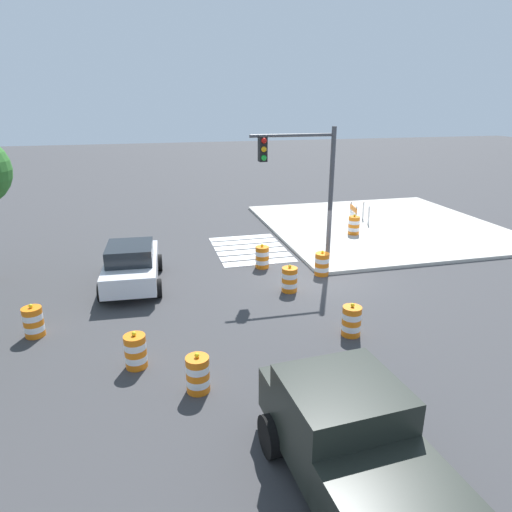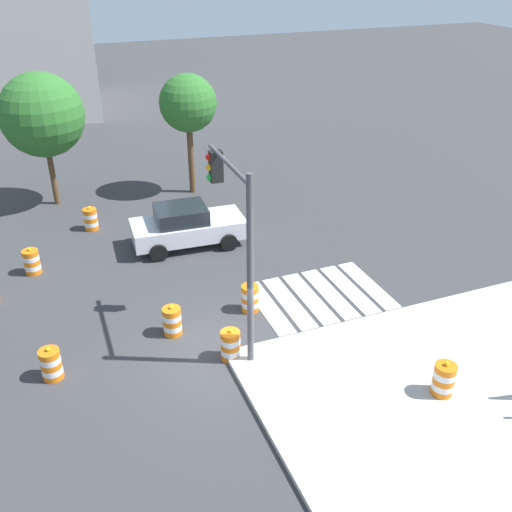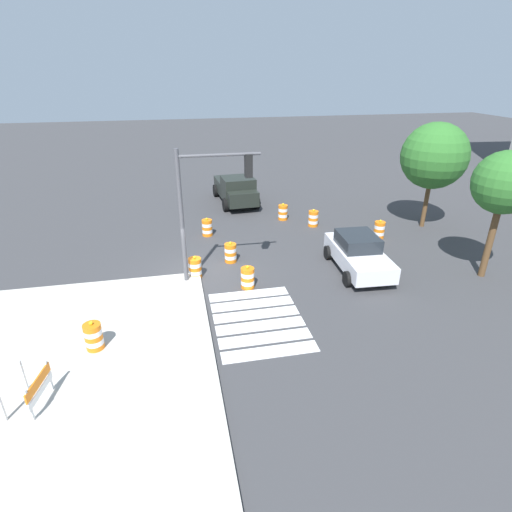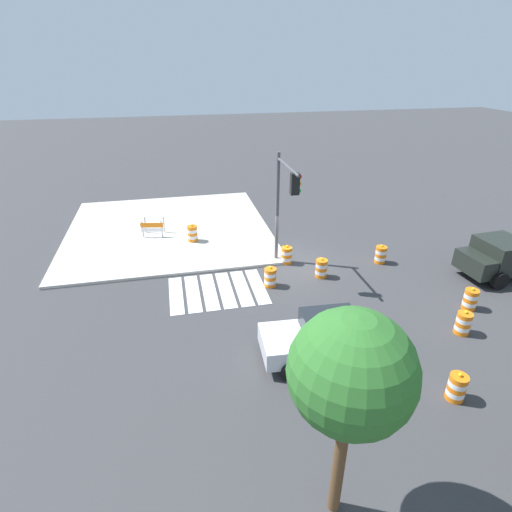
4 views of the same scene
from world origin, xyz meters
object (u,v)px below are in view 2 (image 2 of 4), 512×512
at_px(traffic_barrel_far_curb, 32,262).
at_px(street_tree_streetside_near, 188,104).
at_px(traffic_barrel_median_far, 231,345).
at_px(street_tree_streetside_mid, 42,115).
at_px(traffic_barrel_on_sidewalk, 444,379).
at_px(sports_car, 187,226).
at_px(traffic_barrel_crosswalk_end, 51,364).
at_px(traffic_barrel_median_near, 91,219).
at_px(traffic_barrel_opposite_curb, 172,321).
at_px(traffic_light_pole, 235,221).
at_px(traffic_barrel_near_corner, 250,298).

relative_size(traffic_barrel_far_curb, street_tree_streetside_near, 0.19).
xyz_separation_m(traffic_barrel_median_far, street_tree_streetside_mid, (-3.65, 13.30, 3.57)).
relative_size(traffic_barrel_median_far, traffic_barrel_on_sidewalk, 1.00).
bearing_deg(sports_car, traffic_barrel_crosswalk_end, -131.49).
height_order(traffic_barrel_median_near, street_tree_streetside_near, street_tree_streetside_near).
distance_m(traffic_barrel_crosswalk_end, traffic_barrel_median_far, 4.86).
relative_size(traffic_barrel_opposite_curb, traffic_light_pole, 0.19).
bearing_deg(traffic_barrel_crosswalk_end, traffic_barrel_opposite_curb, 12.04).
bearing_deg(traffic_light_pole, traffic_barrel_near_corner, 54.98).
xyz_separation_m(sports_car, street_tree_streetside_near, (1.69, 5.16, 3.34)).
height_order(traffic_barrel_near_corner, traffic_barrel_crosswalk_end, same).
relative_size(traffic_barrel_near_corner, traffic_barrel_median_near, 1.00).
bearing_deg(street_tree_streetside_mid, sports_car, -54.03).
distance_m(traffic_barrel_far_curb, traffic_light_pole, 9.07).
height_order(traffic_barrel_median_far, traffic_barrel_opposite_curb, same).
bearing_deg(traffic_light_pole, traffic_barrel_far_curb, 130.29).
relative_size(traffic_barrel_median_near, traffic_barrel_far_curb, 1.00).
bearing_deg(street_tree_streetside_near, traffic_barrel_median_near, -154.55).
bearing_deg(traffic_barrel_crosswalk_end, traffic_barrel_median_near, 76.25).
bearing_deg(traffic_barrel_crosswalk_end, street_tree_streetside_mid, 84.85).
distance_m(traffic_barrel_near_corner, traffic_barrel_median_far, 2.49).
bearing_deg(traffic_barrel_near_corner, traffic_barrel_on_sidewalk, -60.57).
relative_size(traffic_barrel_crosswalk_end, traffic_barrel_median_near, 1.00).
bearing_deg(sports_car, traffic_barrel_on_sidewalk, -70.60).
relative_size(traffic_barrel_median_far, traffic_light_pole, 0.19).
relative_size(traffic_barrel_median_near, street_tree_streetside_near, 0.19).
height_order(sports_car, traffic_barrel_near_corner, sports_car).
relative_size(traffic_barrel_median_near, traffic_barrel_median_far, 1.00).
bearing_deg(traffic_barrel_near_corner, sports_car, 96.98).
height_order(sports_car, traffic_barrel_crosswalk_end, sports_car).
bearing_deg(traffic_barrel_crosswalk_end, street_tree_streetside_near, 57.69).
distance_m(traffic_barrel_near_corner, traffic_barrel_crosswalk_end, 6.24).
bearing_deg(traffic_barrel_median_far, traffic_barrel_on_sidewalk, -37.85).
height_order(traffic_barrel_opposite_curb, street_tree_streetside_mid, street_tree_streetside_mid).
distance_m(traffic_barrel_crosswalk_end, street_tree_streetside_mid, 12.86).
relative_size(traffic_barrel_on_sidewalk, street_tree_streetside_near, 0.19).
distance_m(sports_car, traffic_barrel_median_far, 7.27).
height_order(traffic_barrel_far_curb, traffic_barrel_on_sidewalk, traffic_barrel_on_sidewalk).
distance_m(sports_car, traffic_barrel_far_curb, 5.74).
xyz_separation_m(traffic_barrel_median_near, traffic_barrel_opposite_curb, (1.32, -8.26, 0.00)).
xyz_separation_m(traffic_barrel_crosswalk_end, traffic_barrel_median_far, (4.76, -0.99, 0.00)).
xyz_separation_m(traffic_barrel_near_corner, street_tree_streetside_near, (1.06, 10.32, 3.70)).
height_order(traffic_light_pole, street_tree_streetside_mid, street_tree_streetside_mid).
distance_m(traffic_barrel_median_near, traffic_barrel_on_sidewalk, 15.28).
bearing_deg(traffic_barrel_median_near, traffic_barrel_median_far, -75.66).
bearing_deg(traffic_barrel_near_corner, street_tree_streetside_mid, 114.15).
relative_size(traffic_barrel_near_corner, street_tree_streetside_near, 0.19).
relative_size(traffic_barrel_far_curb, traffic_barrel_on_sidewalk, 1.00).
bearing_deg(traffic_barrel_on_sidewalk, traffic_barrel_near_corner, 119.43).
distance_m(traffic_barrel_median_far, traffic_barrel_far_curb, 8.68).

